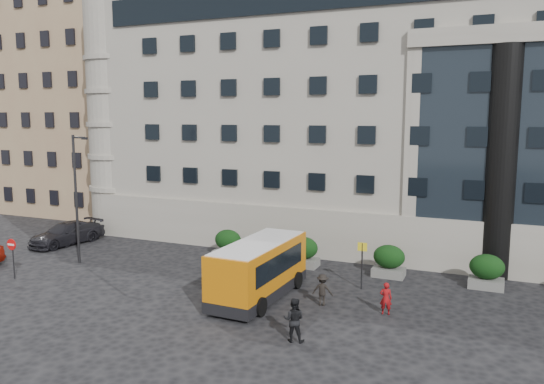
{
  "coord_description": "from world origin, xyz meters",
  "views": [
    {
      "loc": [
        11.86,
        -21.89,
        9.15
      ],
      "look_at": [
        0.5,
        4.55,
        5.0
      ],
      "focal_mm": 35.0,
      "sensor_mm": 36.0,
      "label": 1
    }
  ],
  "objects": [
    {
      "name": "parked_car_c",
      "position": [
        -16.4,
        6.39,
        0.78
      ],
      "size": [
        3.02,
        5.64,
        1.55
      ],
      "primitive_type": "imported",
      "rotation": [
        0.0,
        0.0,
        -0.16
      ],
      "color": "black",
      "rests_on": "ground"
    },
    {
      "name": "bus_stop_sign",
      "position": [
        5.5,
        5.0,
        1.73
      ],
      "size": [
        0.5,
        0.08,
        2.52
      ],
      "color": "#262628",
      "rests_on": "ground"
    },
    {
      "name": "hedge_b",
      "position": [
        1.2,
        7.8,
        0.93
      ],
      "size": [
        1.8,
        1.26,
        1.84
      ],
      "color": "#5D5D5B",
      "rests_on": "ground"
    },
    {
      "name": "pedestrian_b",
      "position": [
        4.55,
        -2.6,
        0.92
      ],
      "size": [
        0.99,
        0.83,
        1.83
      ],
      "primitive_type": "imported",
      "rotation": [
        0.0,
        0.0,
        3.31
      ],
      "color": "black",
      "rests_on": "ground"
    },
    {
      "name": "minibus",
      "position": [
        1.06,
        1.57,
        1.59
      ],
      "size": [
        2.82,
        7.0,
        2.89
      ],
      "rotation": [
        0.0,
        0.0,
        -0.03
      ],
      "color": "#BF6609",
      "rests_on": "ground"
    },
    {
      "name": "hedge_c",
      "position": [
        6.4,
        7.8,
        0.93
      ],
      "size": [
        1.8,
        1.26,
        1.84
      ],
      "color": "#5D5D5B",
      "rests_on": "ground"
    },
    {
      "name": "pedestrian_c",
      "position": [
        4.34,
        1.83,
        0.78
      ],
      "size": [
        1.07,
        0.69,
        1.56
      ],
      "primitive_type": "imported",
      "rotation": [
        0.0,
        0.0,
        3.26
      ],
      "color": "black",
      "rests_on": "ground"
    },
    {
      "name": "hedge_d",
      "position": [
        11.6,
        7.8,
        0.93
      ],
      "size": [
        1.8,
        1.26,
        1.84
      ],
      "color": "#5D5D5B",
      "rests_on": "ground"
    },
    {
      "name": "apartment_far",
      "position": [
        -27.0,
        38.0,
        11.0
      ],
      "size": [
        13.0,
        13.0,
        22.0
      ],
      "primitive_type": "cube",
      "color": "#7C6548",
      "rests_on": "ground"
    },
    {
      "name": "ground",
      "position": [
        0.0,
        0.0,
        0.0
      ],
      "size": [
        120.0,
        120.0,
        0.0
      ],
      "primitive_type": "plane",
      "color": "black",
      "rests_on": "ground"
    },
    {
      "name": "entrance_column",
      "position": [
        12.0,
        10.3,
        6.5
      ],
      "size": [
        1.8,
        1.8,
        13.0
      ],
      "primitive_type": "cylinder",
      "color": "black",
      "rests_on": "ground"
    },
    {
      "name": "hedge_a",
      "position": [
        -4.0,
        7.8,
        0.93
      ],
      "size": [
        1.8,
        1.26,
        1.84
      ],
      "color": "#5D5D5B",
      "rests_on": "ground"
    },
    {
      "name": "street_lamp",
      "position": [
        -11.94,
        3.0,
        4.37
      ],
      "size": [
        1.16,
        0.18,
        8.0
      ],
      "color": "#262628",
      "rests_on": "ground"
    },
    {
      "name": "parked_car_d",
      "position": [
        -16.97,
        16.0,
        0.64
      ],
      "size": [
        2.17,
        4.65,
        1.29
      ],
      "primitive_type": "imported",
      "rotation": [
        0.0,
        0.0,
        0.01
      ],
      "color": "black",
      "rests_on": "ground"
    },
    {
      "name": "no_entry_sign",
      "position": [
        -13.0,
        -1.04,
        1.65
      ],
      "size": [
        0.64,
        0.16,
        2.32
      ],
      "color": "#262628",
      "rests_on": "ground"
    },
    {
      "name": "apartment_near",
      "position": [
        -24.0,
        20.0,
        10.0
      ],
      "size": [
        14.0,
        14.0,
        20.0
      ],
      "primitive_type": "cube",
      "color": "#987658",
      "rests_on": "ground"
    },
    {
      "name": "pedestrian_a",
      "position": [
        7.41,
        1.86,
        0.77
      ],
      "size": [
        0.62,
        0.46,
        1.53
      ],
      "primitive_type": "imported",
      "rotation": [
        0.0,
        0.0,
        3.32
      ],
      "color": "maroon",
      "rests_on": "ground"
    },
    {
      "name": "civic_building",
      "position": [
        6.0,
        22.0,
        9.0
      ],
      "size": [
        44.0,
        24.0,
        18.0
      ],
      "primitive_type": "cube",
      "color": "gray",
      "rests_on": "ground"
    },
    {
      "name": "parked_car_b",
      "position": [
        -16.16,
        7.0,
        0.71
      ],
      "size": [
        2.02,
        4.49,
        1.43
      ],
      "primitive_type": "imported",
      "rotation": [
        0.0,
        0.0,
        -0.12
      ],
      "color": "black",
      "rests_on": "ground"
    },
    {
      "name": "red_truck",
      "position": [
        -12.48,
        12.95,
        1.29
      ],
      "size": [
        2.86,
        4.96,
        2.52
      ],
      "rotation": [
        0.0,
        0.0,
        0.18
      ],
      "color": "maroon",
      "rests_on": "ground"
    }
  ]
}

